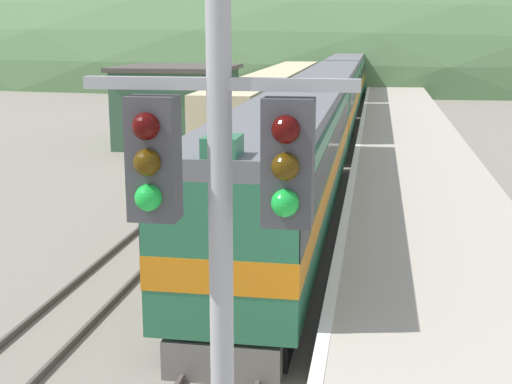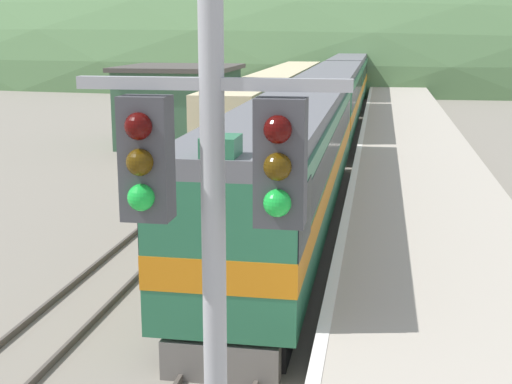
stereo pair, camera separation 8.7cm
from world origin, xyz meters
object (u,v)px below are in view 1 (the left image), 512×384
siding_train (274,99)px  signal_mast_main (221,267)px  express_train_lead_car (288,163)px  carriage_second (331,100)px  carriage_third (346,78)px

siding_train → signal_mast_main: 42.69m
express_train_lead_car → carriage_second: (0.00, 21.36, -0.01)m
express_train_lead_car → siding_train: bearing=99.1°
express_train_lead_car → signal_mast_main: (1.46, -16.62, 2.20)m
carriage_third → siding_train: (-4.11, -16.08, -0.42)m
express_train_lead_car → signal_mast_main: signal_mast_main is taller
carriage_second → siding_train: carriage_second is taller
carriage_second → signal_mast_main: size_ratio=2.81×
carriage_third → siding_train: 16.61m
siding_train → signal_mast_main: (5.57, -42.24, 2.63)m
carriage_third → siding_train: size_ratio=0.56×
siding_train → carriage_second: bearing=-46.1°
carriage_second → express_train_lead_car: bearing=-90.0°
siding_train → carriage_third: bearing=75.7°
carriage_second → signal_mast_main: bearing=-87.8°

